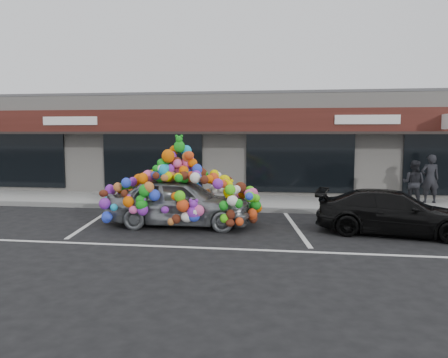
# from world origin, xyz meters

# --- Properties ---
(ground) EXTENTS (90.00, 90.00, 0.00)m
(ground) POSITION_xyz_m (0.00, 0.00, 0.00)
(ground) COLOR black
(ground) RESTS_ON ground
(shop_building) EXTENTS (24.00, 7.20, 4.31)m
(shop_building) POSITION_xyz_m (0.00, 8.44, 2.16)
(shop_building) COLOR beige
(shop_building) RESTS_ON ground
(sidewalk) EXTENTS (26.00, 3.00, 0.15)m
(sidewalk) POSITION_xyz_m (0.00, 4.00, 0.07)
(sidewalk) COLOR #9A9994
(sidewalk) RESTS_ON ground
(kerb) EXTENTS (26.00, 0.18, 0.16)m
(kerb) POSITION_xyz_m (0.00, 2.50, 0.07)
(kerb) COLOR slate
(kerb) RESTS_ON ground
(parking_stripe_left) EXTENTS (0.73, 4.37, 0.01)m
(parking_stripe_left) POSITION_xyz_m (-3.20, 0.20, 0.00)
(parking_stripe_left) COLOR silver
(parking_stripe_left) RESTS_ON ground
(parking_stripe_mid) EXTENTS (0.73, 4.37, 0.01)m
(parking_stripe_mid) POSITION_xyz_m (2.80, 0.20, 0.00)
(parking_stripe_mid) COLOR silver
(parking_stripe_mid) RESTS_ON ground
(lane_line) EXTENTS (14.00, 0.12, 0.01)m
(lane_line) POSITION_xyz_m (2.00, -2.30, 0.00)
(lane_line) COLOR silver
(lane_line) RESTS_ON ground
(toy_car) EXTENTS (2.98, 4.40, 2.55)m
(toy_car) POSITION_xyz_m (-0.47, 0.01, 0.87)
(toy_car) COLOR #9DA2A8
(toy_car) RESTS_ON ground
(black_sedan) EXTENTS (2.27, 4.19, 1.15)m
(black_sedan) POSITION_xyz_m (5.31, -0.20, 0.58)
(black_sedan) COLOR black
(black_sedan) RESTS_ON ground
(pedestrian_a) EXTENTS (0.66, 0.45, 1.73)m
(pedestrian_a) POSITION_xyz_m (7.59, 4.43, 1.02)
(pedestrian_a) COLOR black
(pedestrian_a) RESTS_ON sidewalk
(pedestrian_b) EXTENTS (0.96, 0.90, 1.56)m
(pedestrian_b) POSITION_xyz_m (6.84, 3.72, 0.93)
(pedestrian_b) COLOR black
(pedestrian_b) RESTS_ON sidewalk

